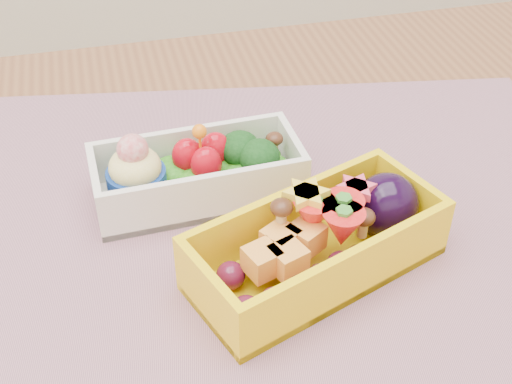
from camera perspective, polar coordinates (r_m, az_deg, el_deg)
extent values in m
cube|color=brown|center=(0.54, 4.66, -7.30)|extent=(1.20, 0.80, 0.04)
cube|color=gray|center=(0.55, -0.64, -3.57)|extent=(0.66, 0.54, 0.00)
cube|color=silver|center=(0.57, -4.83, 1.52)|extent=(0.17, 0.08, 0.04)
ellipsoid|color=green|center=(0.58, -4.79, 1.01)|extent=(0.16, 0.07, 0.02)
cylinder|color=navy|center=(0.56, -9.72, 0.48)|extent=(0.05, 0.05, 0.03)
sphere|color=red|center=(0.54, -10.12, 3.46)|extent=(0.02, 0.02, 0.02)
ellipsoid|color=#B40615|center=(0.57, -5.67, 2.97)|extent=(0.03, 0.02, 0.03)
ellipsoid|color=#B40615|center=(0.56, -4.12, 2.26)|extent=(0.03, 0.02, 0.03)
ellipsoid|color=#B40615|center=(0.57, -3.37, 3.49)|extent=(0.03, 0.02, 0.03)
sphere|color=orange|center=(0.55, -4.68, 4.99)|extent=(0.01, 0.01, 0.01)
ellipsoid|color=black|center=(0.57, -1.33, 3.60)|extent=(0.03, 0.03, 0.03)
ellipsoid|color=black|center=(0.56, 0.27, 2.90)|extent=(0.03, 0.03, 0.03)
ellipsoid|color=#3F2111|center=(0.58, 1.52, 4.40)|extent=(0.01, 0.01, 0.01)
cube|color=yellow|center=(0.50, 5.01, -4.40)|extent=(0.20, 0.14, 0.05)
ellipsoid|color=#520F2A|center=(0.49, 1.77, -7.14)|extent=(0.11, 0.08, 0.02)
cube|color=orange|center=(0.49, 2.26, -4.73)|extent=(0.06, 0.05, 0.02)
cone|color=red|center=(0.50, 4.73, -2.06)|extent=(0.04, 0.04, 0.03)
cone|color=red|center=(0.50, 7.09, -1.99)|extent=(0.04, 0.04, 0.03)
cone|color=red|center=(0.49, 7.12, -3.06)|extent=(0.04, 0.04, 0.03)
cylinder|color=yellow|center=(0.49, 4.16, -0.18)|extent=(0.04, 0.04, 0.01)
cylinder|color=#E53F5B|center=(0.51, 8.26, 0.30)|extent=(0.03, 0.03, 0.01)
ellipsoid|color=#3F2111|center=(0.50, 2.07, -2.83)|extent=(0.02, 0.02, 0.01)
ellipsoid|color=#3F2111|center=(0.50, 8.78, -2.80)|extent=(0.02, 0.02, 0.01)
ellipsoid|color=black|center=(0.53, 10.62, -1.13)|extent=(0.05, 0.05, 0.05)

